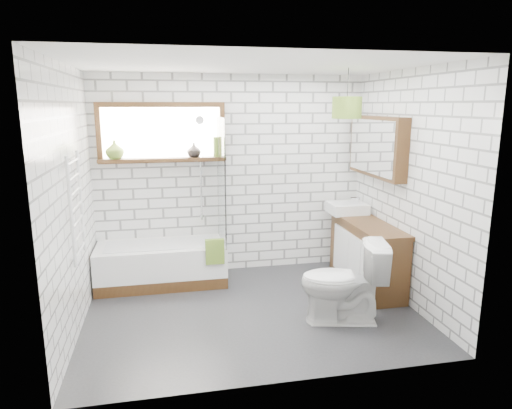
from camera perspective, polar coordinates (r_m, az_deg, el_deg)
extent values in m
cube|color=black|center=(4.95, -0.56, -13.18)|extent=(3.40, 2.60, 0.01)
cube|color=white|center=(4.48, -0.63, 17.17)|extent=(3.40, 2.60, 0.01)
cube|color=white|center=(5.82, -3.02, 3.65)|extent=(3.40, 0.01, 2.50)
cube|color=white|center=(3.31, 3.69, -3.06)|extent=(3.40, 0.01, 2.50)
cube|color=white|center=(4.56, -22.15, 0.31)|extent=(0.01, 2.60, 2.50)
cube|color=white|center=(5.15, 18.40, 1.89)|extent=(0.01, 2.60, 2.50)
cube|color=#321D0D|center=(5.66, -11.67, 8.77)|extent=(1.52, 0.16, 0.68)
cube|color=white|center=(4.56, -21.55, -0.28)|extent=(0.06, 0.52, 1.00)
cube|color=#321D0D|center=(5.58, 14.87, 7.03)|extent=(0.16, 1.20, 0.70)
cylinder|color=silver|center=(5.72, -6.95, 4.44)|extent=(0.02, 0.02, 1.30)
cube|color=white|center=(5.67, -11.69, -7.30)|extent=(1.52, 0.67, 0.49)
cube|color=white|center=(5.46, -4.36, 2.98)|extent=(0.02, 0.72, 1.50)
cube|color=#547322|center=(5.31, -5.17, -5.88)|extent=(0.22, 0.06, 0.30)
cube|color=tan|center=(5.31, -5.17, -5.88)|extent=(0.18, 0.05, 0.24)
cube|color=#321D0D|center=(5.62, 13.65, -6.04)|extent=(0.44, 1.36, 0.78)
cube|color=white|center=(5.92, 11.31, -0.44)|extent=(0.45, 0.40, 0.13)
cylinder|color=silver|center=(5.97, 12.75, 0.17)|extent=(0.04, 0.04, 0.15)
imported|color=white|center=(4.64, 10.78, -9.51)|extent=(0.64, 0.90, 0.83)
imported|color=#5B7825|center=(5.67, -17.24, 6.37)|extent=(0.25, 0.25, 0.22)
imported|color=black|center=(5.66, -7.76, 6.56)|extent=(0.23, 0.23, 0.18)
cylinder|color=#5B7825|center=(5.68, -4.96, 6.98)|extent=(0.08, 0.08, 0.24)
cylinder|color=#547322|center=(4.94, 11.30, 11.79)|extent=(0.31, 0.31, 0.22)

